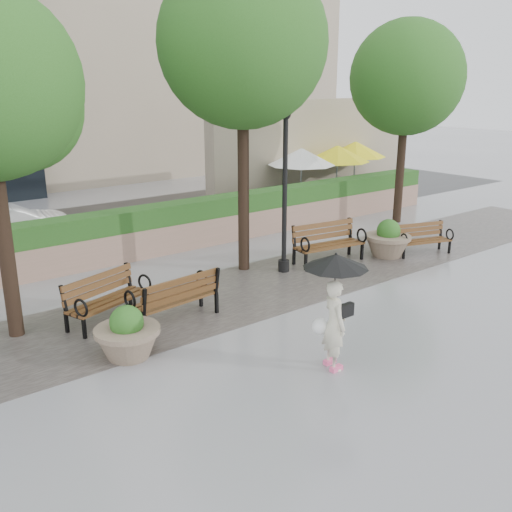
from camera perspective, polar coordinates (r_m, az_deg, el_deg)
ground at (r=10.60m, az=5.53°, el=-8.80°), size 100.00×100.00×0.00m
cobble_strip at (r=12.74m, az=-3.82°, el=-4.20°), size 28.00×3.20×0.01m
hedge_wall at (r=15.86m, az=-12.09°, el=2.20°), size 24.00×0.80×1.35m
cafe_wall at (r=23.49m, az=5.69°, el=10.48°), size 10.00×0.60×4.00m
cafe_hedge at (r=21.84m, az=8.62°, el=5.78°), size 8.00×0.50×0.90m
asphalt_street at (r=19.59m, az=-17.22°, el=2.59°), size 40.00×7.00×0.00m
bench_1 at (r=11.80m, az=-14.56°, el=-5.05°), size 1.88×1.23×0.95m
bench_2 at (r=11.51m, az=-8.11°, el=-5.15°), size 1.91×0.92×0.99m
bench_3 at (r=15.27m, az=7.24°, el=0.50°), size 2.03×1.05×1.04m
bench_4 at (r=16.56m, az=16.28°, el=1.03°), size 1.69×1.09×0.85m
planter_left at (r=10.19m, az=-12.71°, el=-7.94°), size 1.14×1.14×0.95m
planter_right at (r=16.05m, az=13.04°, el=1.37°), size 1.25×1.25×1.04m
lamppost at (r=14.05m, az=2.88°, el=5.28°), size 0.28×0.28×4.00m
tree_1 at (r=14.13m, az=-1.02°, el=19.95°), size 3.96×3.95×7.46m
tree_2 at (r=19.97m, az=14.93°, el=16.49°), size 3.72×3.67×6.59m
patio_umb_white at (r=21.27m, az=4.58°, el=9.82°), size 2.50×2.50×2.30m
patio_umb_yellow_a at (r=22.43m, az=8.15°, el=10.07°), size 2.50×2.50×2.30m
patio_umb_yellow_b at (r=24.07m, az=9.92°, el=10.44°), size 2.50×2.50×2.30m
car_right at (r=18.01m, az=-23.75°, el=2.78°), size 3.96×1.66×1.27m
pedestrian at (r=9.40m, az=7.86°, el=-4.38°), size 1.07×1.07×1.96m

